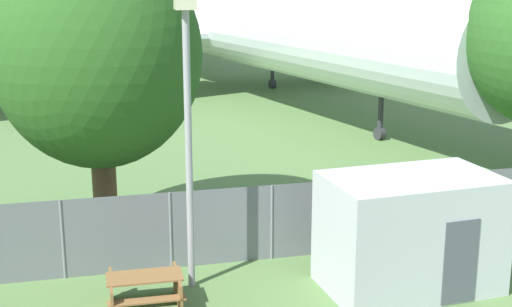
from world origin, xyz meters
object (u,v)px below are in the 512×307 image
object	(u,v)px
airplane	(243,23)
tree_far_right	(97,55)
portable_cabin	(410,232)
picnic_bench_near_cabin	(145,288)

from	to	relation	value
airplane	tree_far_right	xyz separation A→B (m)	(-8.70, -22.14, 0.83)
portable_cabin	tree_far_right	size ratio (longest dim) A/B	0.50
picnic_bench_near_cabin	portable_cabin	bearing A→B (deg)	-2.85
portable_cabin	tree_far_right	world-z (taller)	tree_far_right
portable_cabin	picnic_bench_near_cabin	bearing A→B (deg)	172.53
portable_cabin	picnic_bench_near_cabin	size ratio (longest dim) A/B	2.46
picnic_bench_near_cabin	tree_far_right	bearing A→B (deg)	98.93
airplane	portable_cabin	world-z (taller)	airplane
airplane	tree_far_right	bearing A→B (deg)	-35.95
tree_far_right	picnic_bench_near_cabin	bearing A→B (deg)	-81.07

